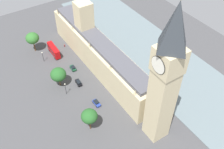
{
  "coord_description": "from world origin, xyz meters",
  "views": [
    {
      "loc": [
        43.82,
        80.69,
        83.32
      ],
      "look_at": [
        1.0,
        14.89,
        8.18
      ],
      "focal_mm": 42.05,
      "sensor_mm": 36.0,
      "label": 1
    }
  ],
  "objects_px": {
    "clock_tower": "(165,78)",
    "plane_tree_far_end": "(89,116)",
    "car_black_under_trees": "(79,83)",
    "plane_tree_by_river_gate": "(32,38)",
    "parliament_building": "(98,52)",
    "car_blue_opposite_hall": "(96,103)",
    "plane_tree_trailing": "(58,75)",
    "pedestrian_corner": "(64,46)",
    "car_dark_green_midblock": "(73,68)",
    "street_lamp_leading": "(43,55)",
    "street_lamp_kerbside": "(65,87)",
    "double_decker_bus_near_tower": "(54,50)"
  },
  "relations": [
    {
      "from": "clock_tower",
      "to": "car_blue_opposite_hall",
      "type": "xyz_separation_m",
      "value": [
        11.41,
        -23.44,
        -27.34
      ]
    },
    {
      "from": "plane_tree_far_end",
      "to": "pedestrian_corner",
      "type": "bearing_deg",
      "value": -105.01
    },
    {
      "from": "car_blue_opposite_hall",
      "to": "street_lamp_leading",
      "type": "distance_m",
      "value": 38.02
    },
    {
      "from": "parliament_building",
      "to": "street_lamp_leading",
      "type": "relative_size",
      "value": 12.73
    },
    {
      "from": "car_blue_opposite_hall",
      "to": "parliament_building",
      "type": "bearing_deg",
      "value": -124.13
    },
    {
      "from": "street_lamp_leading",
      "to": "parliament_building",
      "type": "bearing_deg",
      "value": 141.5
    },
    {
      "from": "street_lamp_kerbside",
      "to": "plane_tree_far_end",
      "type": "bearing_deg",
      "value": 89.73
    },
    {
      "from": "parliament_building",
      "to": "plane_tree_by_river_gate",
      "type": "xyz_separation_m",
      "value": [
        21.35,
        -26.9,
        -0.36
      ]
    },
    {
      "from": "parliament_building",
      "to": "car_black_under_trees",
      "type": "height_order",
      "value": "parliament_building"
    },
    {
      "from": "street_lamp_kerbside",
      "to": "double_decker_bus_near_tower",
      "type": "bearing_deg",
      "value": -103.67
    },
    {
      "from": "car_blue_opposite_hall",
      "to": "plane_tree_far_end",
      "type": "xyz_separation_m",
      "value": [
        7.94,
        8.92,
        6.56
      ]
    },
    {
      "from": "clock_tower",
      "to": "car_black_under_trees",
      "type": "height_order",
      "value": "clock_tower"
    },
    {
      "from": "parliament_building",
      "to": "pedestrian_corner",
      "type": "distance_m",
      "value": 24.2
    },
    {
      "from": "clock_tower",
      "to": "car_black_under_trees",
      "type": "xyz_separation_m",
      "value": [
        12.13,
        -37.79,
        -27.34
      ]
    },
    {
      "from": "car_blue_opposite_hall",
      "to": "plane_tree_by_river_gate",
      "type": "relative_size",
      "value": 0.4
    },
    {
      "from": "plane_tree_far_end",
      "to": "plane_tree_trailing",
      "type": "distance_m",
      "value": 27.13
    },
    {
      "from": "car_black_under_trees",
      "to": "pedestrian_corner",
      "type": "height_order",
      "value": "car_black_under_trees"
    },
    {
      "from": "car_dark_green_midblock",
      "to": "car_black_under_trees",
      "type": "relative_size",
      "value": 0.92
    },
    {
      "from": "car_black_under_trees",
      "to": "plane_tree_far_end",
      "type": "relative_size",
      "value": 0.45
    },
    {
      "from": "double_decker_bus_near_tower",
      "to": "plane_tree_trailing",
      "type": "distance_m",
      "value": 22.51
    },
    {
      "from": "clock_tower",
      "to": "plane_tree_far_end",
      "type": "bearing_deg",
      "value": -36.9
    },
    {
      "from": "clock_tower",
      "to": "pedestrian_corner",
      "type": "bearing_deg",
      "value": -85.09
    },
    {
      "from": "car_black_under_trees",
      "to": "plane_tree_far_end",
      "type": "height_order",
      "value": "plane_tree_far_end"
    },
    {
      "from": "parliament_building",
      "to": "plane_tree_far_end",
      "type": "xyz_separation_m",
      "value": [
        21.25,
        29.35,
        -0.62
      ]
    },
    {
      "from": "street_lamp_kerbside",
      "to": "pedestrian_corner",
      "type": "bearing_deg",
      "value": -114.19
    },
    {
      "from": "car_dark_green_midblock",
      "to": "car_black_under_trees",
      "type": "bearing_deg",
      "value": -98.64
    },
    {
      "from": "parliament_building",
      "to": "plane_tree_far_end",
      "type": "height_order",
      "value": "parliament_building"
    },
    {
      "from": "parliament_building",
      "to": "plane_tree_trailing",
      "type": "bearing_deg",
      "value": 6.04
    },
    {
      "from": "car_blue_opposite_hall",
      "to": "plane_tree_far_end",
      "type": "distance_m",
      "value": 13.62
    },
    {
      "from": "double_decker_bus_near_tower",
      "to": "pedestrian_corner",
      "type": "distance_m",
      "value": 7.75
    },
    {
      "from": "plane_tree_far_end",
      "to": "street_lamp_kerbside",
      "type": "distance_m",
      "value": 21.05
    },
    {
      "from": "car_black_under_trees",
      "to": "plane_tree_by_river_gate",
      "type": "bearing_deg",
      "value": 107.76
    },
    {
      "from": "parliament_building",
      "to": "plane_tree_by_river_gate",
      "type": "distance_m",
      "value": 34.34
    },
    {
      "from": "clock_tower",
      "to": "car_black_under_trees",
      "type": "distance_m",
      "value": 48.19
    },
    {
      "from": "double_decker_bus_near_tower",
      "to": "plane_tree_far_end",
      "type": "height_order",
      "value": "plane_tree_far_end"
    },
    {
      "from": "street_lamp_leading",
      "to": "street_lamp_kerbside",
      "type": "xyz_separation_m",
      "value": [
        0.19,
        25.2,
        0.31
      ]
    },
    {
      "from": "clock_tower",
      "to": "plane_tree_far_end",
      "type": "height_order",
      "value": "clock_tower"
    },
    {
      "from": "plane_tree_far_end",
      "to": "street_lamp_leading",
      "type": "bearing_deg",
      "value": -90.36
    },
    {
      "from": "clock_tower",
      "to": "plane_tree_far_end",
      "type": "distance_m",
      "value": 31.89
    },
    {
      "from": "parliament_building",
      "to": "double_decker_bus_near_tower",
      "type": "xyz_separation_m",
      "value": [
        14.47,
        -18.93,
        -5.43
      ]
    },
    {
      "from": "car_black_under_trees",
      "to": "car_dark_green_midblock",
      "type": "bearing_deg",
      "value": 82.1
    },
    {
      "from": "car_blue_opposite_hall",
      "to": "plane_tree_trailing",
      "type": "bearing_deg",
      "value": -67.8
    },
    {
      "from": "car_black_under_trees",
      "to": "plane_tree_trailing",
      "type": "height_order",
      "value": "plane_tree_trailing"
    },
    {
      "from": "plane_tree_far_end",
      "to": "double_decker_bus_near_tower",
      "type": "bearing_deg",
      "value": -97.99
    },
    {
      "from": "car_dark_green_midblock",
      "to": "plane_tree_far_end",
      "type": "distance_m",
      "value": 35.17
    },
    {
      "from": "plane_tree_by_river_gate",
      "to": "street_lamp_leading",
      "type": "distance_m",
      "value": 10.87
    },
    {
      "from": "clock_tower",
      "to": "plane_tree_by_river_gate",
      "type": "xyz_separation_m",
      "value": [
        19.45,
        -70.77,
        -20.51
      ]
    },
    {
      "from": "plane_tree_trailing",
      "to": "street_lamp_leading",
      "type": "distance_m",
      "value": 19.06
    },
    {
      "from": "car_blue_opposite_hall",
      "to": "plane_tree_trailing",
      "type": "relative_size",
      "value": 0.45
    },
    {
      "from": "street_lamp_kerbside",
      "to": "plane_tree_by_river_gate",
      "type": "bearing_deg",
      "value": -89.67
    }
  ]
}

